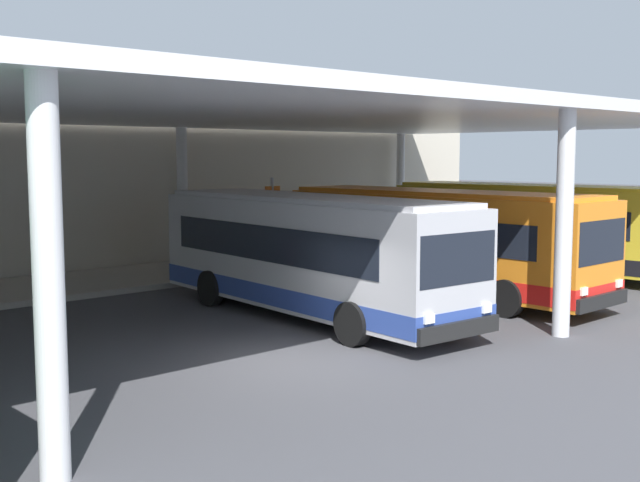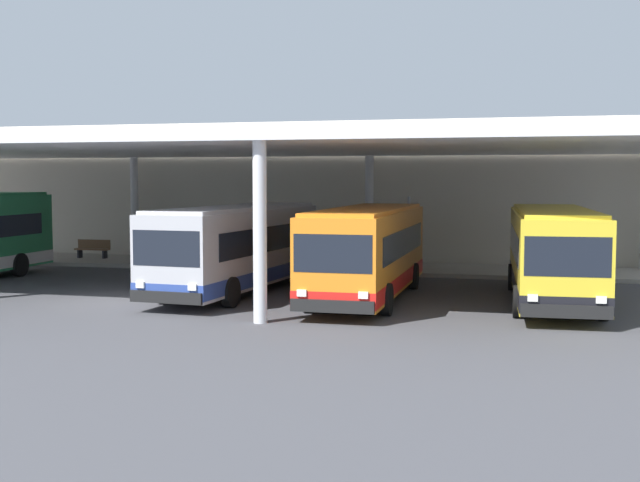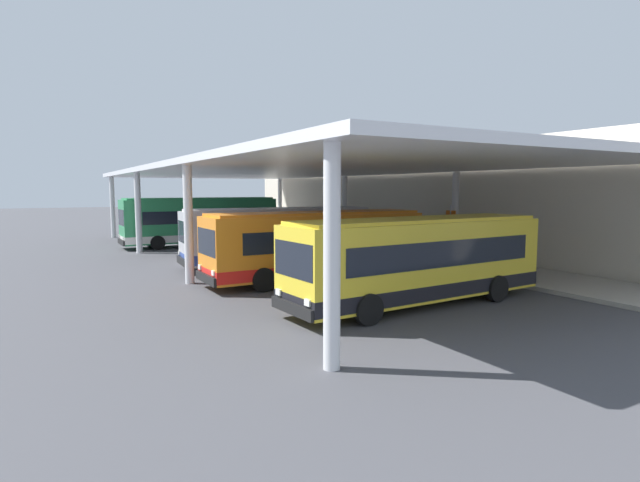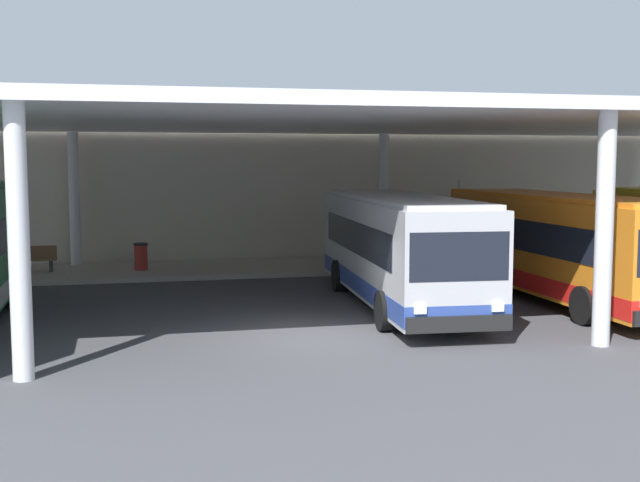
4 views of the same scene
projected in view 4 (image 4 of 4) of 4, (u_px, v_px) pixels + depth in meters
The scene contains 9 objects.
ground_plane at pixel (310, 336), 19.15m from camera, with size 200.00×200.00×0.00m, color #47474C.
platform_kerb at pixel (243, 268), 30.51m from camera, with size 42.00×4.50×0.18m, color #A39E93.
station_building_facade at pixel (231, 177), 33.31m from camera, with size 48.00×1.60×6.99m, color beige.
canopy_shelter at pixel (270, 122), 23.94m from camera, with size 40.00×17.00×5.55m.
bus_second_bay at pixel (399, 249), 22.87m from camera, with size 3.25×10.68×3.17m.
bus_middle_bay at pixel (562, 246), 23.64m from camera, with size 2.78×10.55×3.17m.
bench_waiting at pixel (30, 258), 28.76m from camera, with size 1.80×0.45×0.92m.
trash_bin at pixel (141, 256), 29.30m from camera, with size 0.52×0.52×0.98m.
banner_sign at pixel (459, 216), 31.48m from camera, with size 0.70×0.12×3.20m.
Camera 4 is at (-4.12, -18.36, 4.18)m, focal length 45.06 mm.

